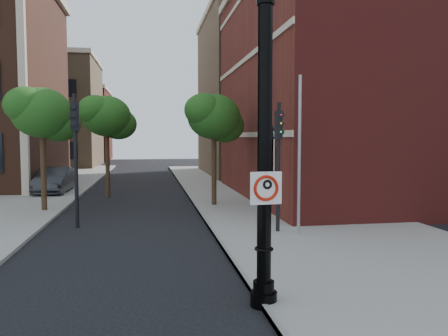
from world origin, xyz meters
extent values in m
plane|color=black|center=(0.00, 0.00, 0.00)|extent=(120.00, 120.00, 0.00)
cube|color=gray|center=(6.00, 10.00, 0.06)|extent=(8.00, 60.00, 0.12)
cube|color=gray|center=(2.05, 10.00, 0.07)|extent=(0.10, 60.00, 0.14)
cube|color=maroon|center=(16.00, 14.00, 6.00)|extent=(22.00, 16.00, 12.00)
cube|color=black|center=(4.96, 9.00, 2.00)|extent=(0.08, 1.40, 2.40)
cube|color=beige|center=(4.97, 14.00, 3.50)|extent=(0.06, 16.00, 0.25)
cube|color=beige|center=(4.97, 14.00, 7.50)|extent=(0.06, 16.00, 0.25)
cube|color=beige|center=(-7.00, 17.00, 7.00)|extent=(0.40, 0.40, 14.00)
cube|color=#836647|center=(-12.00, 44.00, 6.00)|extent=(12.00, 12.00, 12.00)
cube|color=maroon|center=(-12.00, 58.00, 5.00)|extent=(12.00, 12.00, 10.00)
cube|color=#836647|center=(16.00, 30.00, 7.00)|extent=(22.00, 14.00, 14.00)
cylinder|color=black|center=(2.10, -0.80, 0.14)|extent=(0.54, 0.54, 0.29)
cylinder|color=black|center=(2.10, -0.80, 0.39)|extent=(0.42, 0.42, 0.24)
cylinder|color=black|center=(2.10, -0.80, 3.08)|extent=(0.29, 0.29, 5.58)
torus|color=black|center=(2.10, -0.80, 1.16)|extent=(0.39, 0.39, 0.06)
cylinder|color=black|center=(2.10, -0.80, 5.95)|extent=(0.35, 0.35, 0.14)
cube|color=white|center=(2.09, -0.96, 2.39)|extent=(0.63, 0.06, 0.63)
cube|color=black|center=(2.09, -0.96, 2.68)|extent=(0.63, 0.05, 0.05)
cube|color=black|center=(2.09, -0.96, 2.09)|extent=(0.63, 0.05, 0.05)
cube|color=black|center=(1.80, -0.98, 2.39)|extent=(0.05, 0.01, 0.63)
cube|color=black|center=(2.38, -0.94, 2.39)|extent=(0.05, 0.01, 0.63)
torus|color=#B41807|center=(2.09, -0.96, 2.39)|extent=(0.51, 0.10, 0.51)
cube|color=#B41807|center=(2.09, -0.96, 2.39)|extent=(0.36, 0.03, 0.36)
cube|color=black|center=(2.03, -0.97, 2.39)|extent=(0.06, 0.01, 0.30)
torus|color=black|center=(2.11, -0.96, 2.45)|extent=(0.20, 0.07, 0.20)
cylinder|color=black|center=(2.09, -0.96, 2.67)|extent=(0.03, 0.02, 0.03)
imported|color=#2A2B2F|center=(-5.73, 18.33, 0.79)|extent=(1.69, 4.78, 1.57)
cylinder|color=black|center=(-2.79, 7.73, 2.48)|extent=(0.14, 0.14, 4.96)
cube|color=black|center=(-2.79, 7.73, 4.13)|extent=(0.35, 0.33, 1.03)
sphere|color=#E50505|center=(-2.82, 7.57, 4.49)|extent=(0.19, 0.19, 0.19)
sphere|color=#FF8C00|center=(-2.82, 7.57, 4.18)|extent=(0.19, 0.19, 0.19)
sphere|color=#00E519|center=(-2.82, 7.57, 3.87)|extent=(0.19, 0.19, 0.19)
cylinder|color=black|center=(4.24, 5.35, 2.27)|extent=(0.13, 0.13, 4.54)
cube|color=black|center=(4.24, 5.35, 3.79)|extent=(0.35, 0.34, 0.95)
sphere|color=#E50505|center=(4.28, 5.20, 4.12)|extent=(0.17, 0.17, 0.17)
sphere|color=#FF8C00|center=(4.28, 5.20, 3.83)|extent=(0.17, 0.17, 0.17)
sphere|color=#00E519|center=(4.28, 5.20, 3.55)|extent=(0.17, 0.17, 0.17)
cylinder|color=#999999|center=(4.79, 4.80, 2.70)|extent=(0.11, 0.11, 5.41)
cylinder|color=black|center=(-4.77, 11.39, 2.07)|extent=(0.24, 0.24, 4.15)
ellipsoid|color=#1F4C14|center=(-4.77, 11.39, 4.44)|extent=(2.61, 2.61, 2.22)
ellipsoid|color=#1F4C14|center=(-4.18, 11.86, 4.03)|extent=(2.01, 2.01, 1.71)
ellipsoid|color=#1F4C14|center=(-5.31, 11.03, 4.74)|extent=(1.90, 1.90, 1.61)
cylinder|color=black|center=(-2.44, 16.17, 2.12)|extent=(0.24, 0.24, 4.24)
ellipsoid|color=#1F4C14|center=(-2.44, 16.17, 4.55)|extent=(2.67, 2.67, 2.27)
ellipsoid|color=#1F4C14|center=(-1.83, 16.65, 4.12)|extent=(2.06, 2.06, 1.75)
ellipsoid|color=#1F4C14|center=(-2.98, 15.81, 4.85)|extent=(1.94, 1.94, 1.65)
cylinder|color=black|center=(2.95, 11.70, 2.03)|extent=(0.24, 0.24, 4.06)
ellipsoid|color=#1F4C14|center=(2.95, 11.70, 4.35)|extent=(2.55, 2.55, 2.17)
ellipsoid|color=#1F4C14|center=(3.53, 12.17, 3.94)|extent=(1.97, 1.97, 1.68)
ellipsoid|color=#1F4C14|center=(2.43, 11.36, 4.64)|extent=(1.86, 1.86, 1.58)
camera|label=1|loc=(-0.12, -9.04, 3.36)|focal=35.00mm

